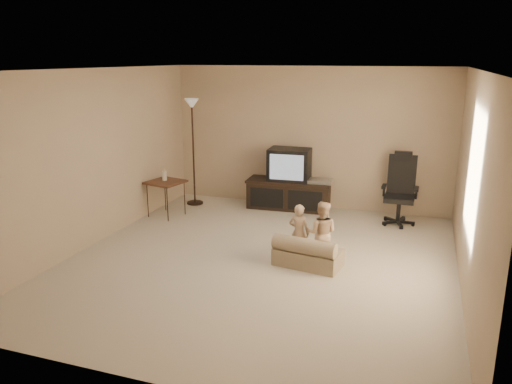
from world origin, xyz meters
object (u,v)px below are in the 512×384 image
(tv_stand, at_px, (289,184))
(child_sofa, at_px, (307,254))
(floor_lamp, at_px, (193,128))
(side_table, at_px, (165,182))
(toddler_right, at_px, (321,233))
(toddler_left, at_px, (299,233))
(office_chair, at_px, (400,199))

(tv_stand, distance_m, child_sofa, 2.62)
(tv_stand, xyz_separation_m, floor_lamp, (-1.74, -0.30, 0.96))
(side_table, distance_m, toddler_right, 3.16)
(side_table, relative_size, toddler_left, 1.06)
(office_chair, bearing_deg, tv_stand, 173.43)
(tv_stand, relative_size, toddler_left, 1.97)
(toddler_right, bearing_deg, child_sofa, 40.27)
(child_sofa, distance_m, toddler_right, 0.33)
(tv_stand, xyz_separation_m, toddler_right, (1.05, -2.30, -0.03))
(toddler_left, bearing_deg, floor_lamp, -31.81)
(child_sofa, bearing_deg, office_chair, 73.62)
(floor_lamp, xyz_separation_m, child_sofa, (2.64, -2.15, -1.24))
(tv_stand, xyz_separation_m, toddler_left, (0.75, -2.29, -0.06))
(office_chair, distance_m, floor_lamp, 3.79)
(tv_stand, relative_size, floor_lamp, 0.80)
(office_chair, distance_m, side_table, 3.90)
(tv_stand, bearing_deg, child_sofa, -72.90)
(child_sofa, bearing_deg, tv_stand, 118.78)
(side_table, xyz_separation_m, toddler_right, (2.93, -1.18, -0.17))
(side_table, xyz_separation_m, toddler_left, (2.63, -1.17, -0.20))
(toddler_left, bearing_deg, child_sofa, 141.30)
(side_table, distance_m, child_sofa, 3.11)
(toddler_right, bearing_deg, office_chair, -117.55)
(tv_stand, distance_m, toddler_right, 2.52)
(tv_stand, height_order, office_chair, office_chair)
(toddler_left, height_order, toddler_right, toddler_right)
(floor_lamp, bearing_deg, office_chair, 0.77)
(office_chair, relative_size, floor_lamp, 0.61)
(floor_lamp, height_order, toddler_left, floor_lamp)
(office_chair, relative_size, child_sofa, 1.29)
(side_table, height_order, child_sofa, side_table)
(office_chair, distance_m, toddler_right, 2.22)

